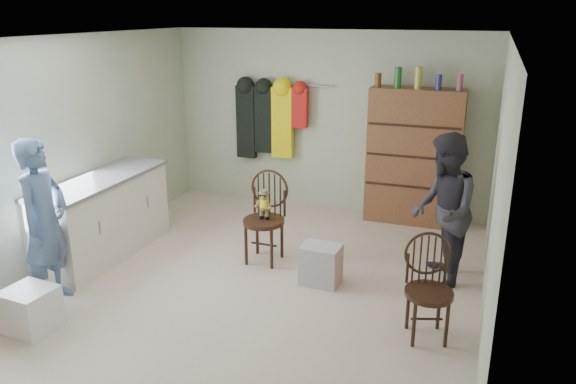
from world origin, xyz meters
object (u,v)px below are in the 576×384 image
at_px(chair_front, 266,212).
at_px(chair_far, 428,283).
at_px(dresser, 414,156).
at_px(counter, 103,216).

bearing_deg(chair_front, chair_far, -27.09).
bearing_deg(chair_front, dresser, 52.75).
distance_m(counter, chair_far, 3.76).
xyz_separation_m(counter, dresser, (3.20, 2.30, 0.44)).
bearing_deg(dresser, chair_front, -127.56).
bearing_deg(counter, chair_front, 15.52).
relative_size(counter, dresser, 0.90).
relative_size(counter, chair_front, 1.78).
height_order(chair_front, dresser, dresser).
height_order(chair_far, dresser, dresser).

